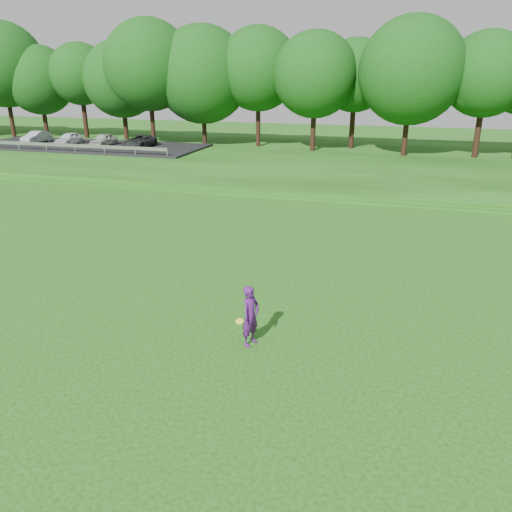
# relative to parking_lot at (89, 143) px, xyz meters

# --- Properties ---
(ground) EXTENTS (140.00, 140.00, 0.00)m
(ground) POSITION_rel_parking_lot_xyz_m (23.59, -32.79, -0.99)
(ground) COLOR #1A440D
(ground) RESTS_ON ground
(berm) EXTENTS (130.00, 30.00, 0.60)m
(berm) POSITION_rel_parking_lot_xyz_m (23.59, 1.21, -0.69)
(berm) COLOR #1A440D
(berm) RESTS_ON ground
(walking_path) EXTENTS (130.00, 1.60, 0.04)m
(walking_path) POSITION_rel_parking_lot_xyz_m (23.59, -12.79, -0.97)
(walking_path) COLOR gray
(walking_path) RESTS_ON ground
(treeline) EXTENTS (104.00, 7.00, 15.00)m
(treeline) POSITION_rel_parking_lot_xyz_m (23.59, 5.21, 7.11)
(treeline) COLOR #134610
(treeline) RESTS_ON berm
(parking_lot) EXTENTS (24.00, 9.00, 1.38)m
(parking_lot) POSITION_rel_parking_lot_xyz_m (0.00, 0.00, 0.00)
(parking_lot) COLOR black
(parking_lot) RESTS_ON berm
(woman) EXTENTS (0.73, 0.79, 1.87)m
(woman) POSITION_rel_parking_lot_xyz_m (26.72, -31.88, -0.06)
(woman) COLOR #4D1665
(woman) RESTS_ON ground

